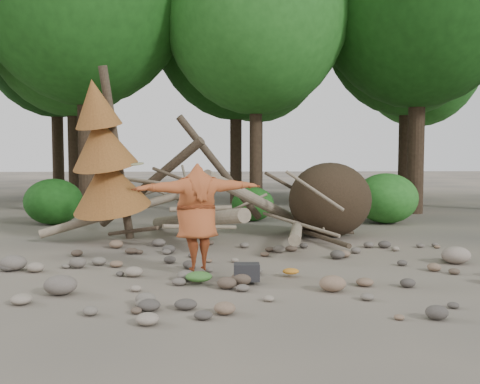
{
  "coord_description": "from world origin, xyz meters",
  "views": [
    {
      "loc": [
        -0.47,
        -9.71,
        2.18
      ],
      "look_at": [
        0.07,
        1.5,
        1.4
      ],
      "focal_mm": 40.0,
      "sensor_mm": 36.0,
      "label": 1
    }
  ],
  "objects": [
    {
      "name": "dead_conifer",
      "position": [
        -3.12,
        3.37,
        2.11
      ],
      "size": [
        2.06,
        2.16,
        4.35
      ],
      "color": "#4C3F30",
      "rests_on": "ground"
    },
    {
      "name": "boulder_front_left",
      "position": [
        -2.88,
        -1.36,
        0.15
      ],
      "size": [
        0.51,
        0.46,
        0.31
      ],
      "primitive_type": "ellipsoid",
      "color": "#645B53",
      "rests_on": "ground"
    },
    {
      "name": "boulder_front_right",
      "position": [
        1.42,
        -1.37,
        0.13
      ],
      "size": [
        0.43,
        0.39,
        0.26
      ],
      "primitive_type": "ellipsoid",
      "color": "#826751",
      "rests_on": "ground"
    },
    {
      "name": "bush_right",
      "position": [
        5.0,
        7.0,
        0.8
      ],
      "size": [
        2.0,
        2.0,
        1.6
      ],
      "primitive_type": "ellipsoid",
      "color": "#2B7624",
      "rests_on": "ground"
    },
    {
      "name": "boulder_mid_left",
      "position": [
        -4.27,
        0.45,
        0.15
      ],
      "size": [
        0.49,
        0.44,
        0.29
      ],
      "primitive_type": "ellipsoid",
      "color": "#686058",
      "rests_on": "ground"
    },
    {
      "name": "backpack",
      "position": [
        0.07,
        -0.82,
        0.14
      ],
      "size": [
        0.44,
        0.3,
        0.29
      ],
      "primitive_type": "cube",
      "rotation": [
        0.0,
        0.0,
        -0.02
      ],
      "color": "black",
      "rests_on": "ground"
    },
    {
      "name": "cloth_green",
      "position": [
        -0.74,
        -0.82,
        0.08
      ],
      "size": [
        0.45,
        0.38,
        0.17
      ],
      "primitive_type": "ellipsoid",
      "color": "#356629",
      "rests_on": "ground"
    },
    {
      "name": "frisbee_thrower",
      "position": [
        -0.79,
        -0.02,
        1.06
      ],
      "size": [
        2.55,
        1.42,
        1.97
      ],
      "color": "#A44B25",
      "rests_on": "ground"
    },
    {
      "name": "deadfall_pile",
      "position": [
        2.02,
        4.24,
        0.95
      ],
      "size": [
        8.55,
        5.24,
        3.3
      ],
      "color": "#332619",
      "rests_on": "ground"
    },
    {
      "name": "boulder_mid_right",
      "position": [
        4.38,
        0.68,
        0.17
      ],
      "size": [
        0.57,
        0.52,
        0.34
      ],
      "primitive_type": "ellipsoid",
      "color": "gray",
      "rests_on": "ground"
    },
    {
      "name": "cloth_orange",
      "position": [
        0.89,
        -0.34,
        0.05
      ],
      "size": [
        0.3,
        0.24,
        0.11
      ],
      "primitive_type": "ellipsoid",
      "color": "#BC7320",
      "rests_on": "ground"
    },
    {
      "name": "bush_mid",
      "position": [
        0.8,
        7.8,
        0.56
      ],
      "size": [
        1.4,
        1.4,
        1.12
      ],
      "primitive_type": "ellipsoid",
      "color": "#21641D",
      "rests_on": "ground"
    },
    {
      "name": "bush_left",
      "position": [
        -5.5,
        7.2,
        0.72
      ],
      "size": [
        1.8,
        1.8,
        1.44
      ],
      "primitive_type": "ellipsoid",
      "color": "#184F15",
      "rests_on": "ground"
    },
    {
      "name": "ground",
      "position": [
        0.0,
        0.0,
        0.0
      ],
      "size": [
        120.0,
        120.0,
        0.0
      ],
      "primitive_type": "plane",
      "color": "#514C44",
      "rests_on": "ground"
    }
  ]
}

